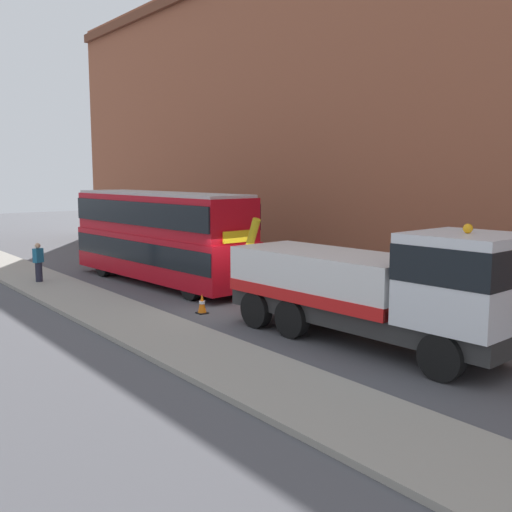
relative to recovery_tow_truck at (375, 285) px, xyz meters
name	(u,v)px	position (x,y,z in m)	size (l,w,h in m)	color
ground_plane	(245,309)	(-5.97, -0.10, -1.76)	(120.00, 120.00, 0.00)	#4C4C51
near_kerb	(140,325)	(-5.97, -4.30, -1.68)	(60.00, 2.80, 0.15)	gray
building_facade	(386,97)	(-5.97, 7.30, 6.31)	(60.00, 1.50, 16.00)	#935138
recovery_tow_truck	(375,285)	(0.00, 0.00, 0.00)	(10.21, 3.23, 3.67)	#2D2D2D
double_decker_bus	(159,234)	(-12.46, -0.03, 0.47)	(11.16, 3.27, 4.06)	#B70C19
pedestrian_onlooker	(38,263)	(-15.36, -4.46, -0.77)	(0.41, 0.47, 1.71)	#232333
traffic_cone_near_bus	(202,304)	(-6.37, -1.70, -1.42)	(0.36, 0.36, 0.72)	orange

